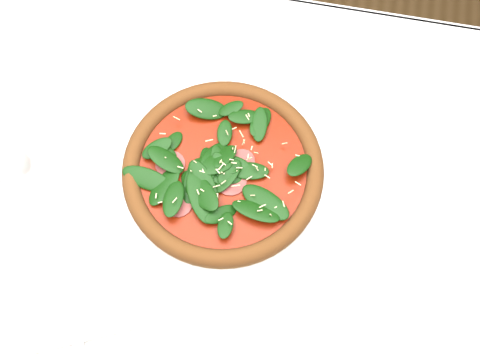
% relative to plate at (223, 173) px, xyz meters
% --- Properties ---
extents(ground, '(6.00, 6.00, 0.00)m').
position_rel_plate_xyz_m(ground, '(-0.05, -0.04, -0.76)').
color(ground, brown).
rests_on(ground, ground).
extents(dining_table, '(1.21, 0.81, 0.75)m').
position_rel_plate_xyz_m(dining_table, '(-0.05, -0.04, -0.11)').
color(dining_table, white).
rests_on(dining_table, ground).
extents(plate, '(0.35, 0.35, 0.01)m').
position_rel_plate_xyz_m(plate, '(0.00, 0.00, 0.00)').
color(plate, silver).
rests_on(plate, dining_table).
extents(pizza, '(0.38, 0.38, 0.04)m').
position_rel_plate_xyz_m(pizza, '(-0.00, 0.00, 0.02)').
color(pizza, brown).
rests_on(pizza, plate).
extents(wine_glass, '(0.08, 0.08, 0.18)m').
position_rel_plate_xyz_m(wine_glass, '(-0.26, -0.10, 0.12)').
color(wine_glass, silver).
rests_on(wine_glass, dining_table).
extents(napkin, '(0.15, 0.12, 0.01)m').
position_rel_plate_xyz_m(napkin, '(-0.15, -0.25, -0.00)').
color(napkin, white).
rests_on(napkin, dining_table).
extents(fork, '(0.06, 0.14, 0.00)m').
position_rel_plate_xyz_m(fork, '(-0.15, -0.22, 0.01)').
color(fork, silver).
rests_on(fork, napkin).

